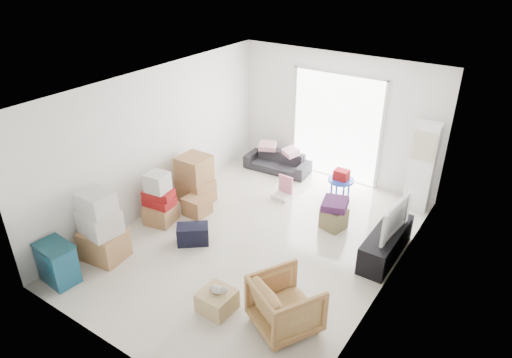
{
  "coord_description": "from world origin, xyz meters",
  "views": [
    {
      "loc": [
        3.65,
        -5.47,
        4.64
      ],
      "look_at": [
        -0.16,
        0.2,
        1.06
      ],
      "focal_mm": 32.0,
      "sensor_mm": 36.0,
      "label": 1
    }
  ],
  "objects_px": {
    "television": "(388,228)",
    "ottoman": "(334,218)",
    "ac_tower": "(422,167)",
    "sofa": "(277,159)",
    "kids_table": "(341,179)",
    "storage_bins": "(57,263)",
    "tv_console": "(386,244)",
    "armchair": "(286,302)",
    "wood_crate": "(217,301)"
  },
  "relations": [
    {
      "from": "ac_tower",
      "to": "ottoman",
      "type": "bearing_deg",
      "value": -123.1
    },
    {
      "from": "sofa",
      "to": "storage_bins",
      "type": "bearing_deg",
      "value": -102.51
    },
    {
      "from": "ac_tower",
      "to": "armchair",
      "type": "relative_size",
      "value": 2.11
    },
    {
      "from": "kids_table",
      "to": "ac_tower",
      "type": "bearing_deg",
      "value": 21.71
    },
    {
      "from": "television",
      "to": "ottoman",
      "type": "xyz_separation_m",
      "value": [
        -1.07,
        0.29,
        -0.35
      ]
    },
    {
      "from": "ac_tower",
      "to": "storage_bins",
      "type": "bearing_deg",
      "value": -126.34
    },
    {
      "from": "television",
      "to": "kids_table",
      "type": "relative_size",
      "value": 1.51
    },
    {
      "from": "storage_bins",
      "to": "ottoman",
      "type": "distance_m",
      "value": 4.64
    },
    {
      "from": "sofa",
      "to": "kids_table",
      "type": "height_order",
      "value": "kids_table"
    },
    {
      "from": "kids_table",
      "to": "wood_crate",
      "type": "relative_size",
      "value": 1.41
    },
    {
      "from": "ottoman",
      "to": "storage_bins",
      "type": "bearing_deg",
      "value": -127.65
    },
    {
      "from": "ac_tower",
      "to": "kids_table",
      "type": "height_order",
      "value": "ac_tower"
    },
    {
      "from": "ac_tower",
      "to": "wood_crate",
      "type": "xyz_separation_m",
      "value": [
        -1.48,
        -4.38,
        -0.72
      ]
    },
    {
      "from": "storage_bins",
      "to": "tv_console",
      "type": "bearing_deg",
      "value": 40.91
    },
    {
      "from": "sofa",
      "to": "armchair",
      "type": "bearing_deg",
      "value": -61.04
    },
    {
      "from": "ac_tower",
      "to": "armchair",
      "type": "bearing_deg",
      "value": -97.26
    },
    {
      "from": "tv_console",
      "to": "ottoman",
      "type": "xyz_separation_m",
      "value": [
        -1.07,
        0.29,
        -0.05
      ]
    },
    {
      "from": "television",
      "to": "kids_table",
      "type": "bearing_deg",
      "value": 52.03
    },
    {
      "from": "wood_crate",
      "to": "ottoman",
      "type": "bearing_deg",
      "value": 80.79
    },
    {
      "from": "tv_console",
      "to": "sofa",
      "type": "xyz_separation_m",
      "value": [
        -3.13,
        1.7,
        0.05
      ]
    },
    {
      "from": "sofa",
      "to": "wood_crate",
      "type": "height_order",
      "value": "sofa"
    },
    {
      "from": "armchair",
      "to": "ottoman",
      "type": "relative_size",
      "value": 2.14
    },
    {
      "from": "tv_console",
      "to": "wood_crate",
      "type": "bearing_deg",
      "value": -121.11
    },
    {
      "from": "ac_tower",
      "to": "tv_console",
      "type": "relative_size",
      "value": 1.21
    },
    {
      "from": "tv_console",
      "to": "storage_bins",
      "type": "xyz_separation_m",
      "value": [
        -3.9,
        -3.38,
        0.09
      ]
    },
    {
      "from": "storage_bins",
      "to": "ac_tower",
      "type": "bearing_deg",
      "value": 53.66
    },
    {
      "from": "kids_table",
      "to": "armchair",
      "type": "bearing_deg",
      "value": -76.74
    },
    {
      "from": "storage_bins",
      "to": "ottoman",
      "type": "height_order",
      "value": "storage_bins"
    },
    {
      "from": "tv_console",
      "to": "storage_bins",
      "type": "bearing_deg",
      "value": -139.09
    },
    {
      "from": "tv_console",
      "to": "ottoman",
      "type": "height_order",
      "value": "tv_console"
    },
    {
      "from": "ac_tower",
      "to": "tv_console",
      "type": "xyz_separation_m",
      "value": [
        0.05,
        -1.85,
        -0.63
      ]
    },
    {
      "from": "ac_tower",
      "to": "armchair",
      "type": "distance_m",
      "value": 4.17
    },
    {
      "from": "tv_console",
      "to": "wood_crate",
      "type": "height_order",
      "value": "tv_console"
    },
    {
      "from": "storage_bins",
      "to": "ottoman",
      "type": "relative_size",
      "value": 1.71
    },
    {
      "from": "ac_tower",
      "to": "armchair",
      "type": "xyz_separation_m",
      "value": [
        -0.52,
        -4.11,
        -0.46
      ]
    },
    {
      "from": "armchair",
      "to": "wood_crate",
      "type": "relative_size",
      "value": 1.81
    },
    {
      "from": "television",
      "to": "wood_crate",
      "type": "distance_m",
      "value": 2.98
    },
    {
      "from": "ac_tower",
      "to": "sofa",
      "type": "relative_size",
      "value": 1.18
    },
    {
      "from": "ac_tower",
      "to": "storage_bins",
      "type": "distance_m",
      "value": 6.52
    },
    {
      "from": "ottoman",
      "to": "armchair",
      "type": "bearing_deg",
      "value": -79.0
    },
    {
      "from": "storage_bins",
      "to": "ottoman",
      "type": "xyz_separation_m",
      "value": [
        2.83,
        3.67,
        -0.14
      ]
    },
    {
      "from": "armchair",
      "to": "storage_bins",
      "type": "bearing_deg",
      "value": 47.47
    },
    {
      "from": "ac_tower",
      "to": "sofa",
      "type": "xyz_separation_m",
      "value": [
        -3.08,
        -0.15,
        -0.59
      ]
    },
    {
      "from": "television",
      "to": "storage_bins",
      "type": "height_order",
      "value": "storage_bins"
    },
    {
      "from": "television",
      "to": "ottoman",
      "type": "height_order",
      "value": "television"
    },
    {
      "from": "tv_console",
      "to": "sofa",
      "type": "height_order",
      "value": "sofa"
    },
    {
      "from": "ottoman",
      "to": "wood_crate",
      "type": "bearing_deg",
      "value": -99.21
    },
    {
      "from": "ottoman",
      "to": "kids_table",
      "type": "bearing_deg",
      "value": 108.7
    },
    {
      "from": "ac_tower",
      "to": "ottoman",
      "type": "xyz_separation_m",
      "value": [
        -1.02,
        -1.56,
        -0.68
      ]
    },
    {
      "from": "ottoman",
      "to": "kids_table",
      "type": "relative_size",
      "value": 0.6
    }
  ]
}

